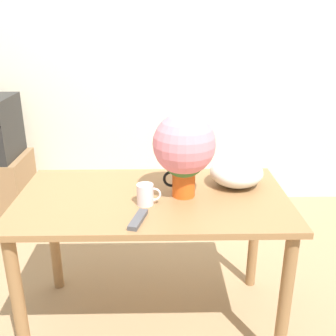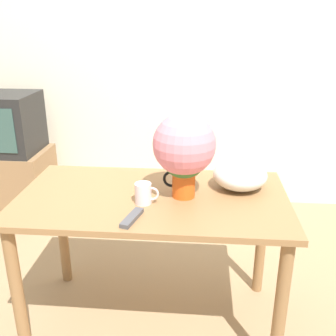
% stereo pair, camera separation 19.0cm
% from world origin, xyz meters
% --- Properties ---
extents(wall_back, '(8.00, 0.05, 2.60)m').
position_xyz_m(wall_back, '(0.00, 1.82, 1.30)').
color(wall_back, '#EDE5CC').
rests_on(wall_back, ground_plane).
extents(table, '(1.34, 0.74, 0.77)m').
position_xyz_m(table, '(0.08, 0.19, 0.65)').
color(table, olive).
rests_on(table, ground_plane).
extents(flower_vase, '(0.30, 0.30, 0.42)m').
position_xyz_m(flower_vase, '(0.24, 0.20, 1.01)').
color(flower_vase, '#E05619').
rests_on(flower_vase, table).
extents(coffee_mug, '(0.12, 0.08, 0.10)m').
position_xyz_m(coffee_mug, '(0.05, 0.10, 0.82)').
color(coffee_mug, silver).
rests_on(coffee_mug, table).
extents(white_bowl, '(0.28, 0.28, 0.15)m').
position_xyz_m(white_bowl, '(0.52, 0.32, 0.84)').
color(white_bowl, silver).
rests_on(white_bowl, table).
extents(remote_control, '(0.08, 0.18, 0.02)m').
position_xyz_m(remote_control, '(0.03, -0.07, 0.78)').
color(remote_control, '#4C4C51').
rests_on(remote_control, table).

